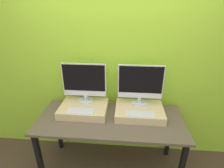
# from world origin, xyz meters

# --- Properties ---
(wall_back) EXTENTS (8.00, 0.04, 2.60)m
(wall_back) POSITION_xyz_m (0.00, 0.79, 1.30)
(wall_back) COLOR #9ED12D
(wall_back) RESTS_ON ground_plane
(workbench) EXTENTS (1.71, 0.72, 0.79)m
(workbench) POSITION_xyz_m (0.00, 0.36, 0.71)
(workbench) COLOR brown
(workbench) RESTS_ON ground_plane
(wooden_riser_left) EXTENTS (0.57, 0.43, 0.10)m
(wooden_riser_left) POSITION_xyz_m (-0.34, 0.47, 0.84)
(wooden_riser_left) COLOR #D6B77F
(wooden_riser_left) RESTS_ON workbench
(monitor_left) EXTENTS (0.53, 0.19, 0.50)m
(monitor_left) POSITION_xyz_m (-0.34, 0.58, 1.16)
(monitor_left) COLOR silver
(monitor_left) RESTS_ON wooden_riser_left
(keyboard_left) EXTENTS (0.31, 0.12, 0.01)m
(keyboard_left) POSITION_xyz_m (-0.34, 0.33, 0.90)
(keyboard_left) COLOR silver
(keyboard_left) RESTS_ON wooden_riser_left
(wooden_riser_right) EXTENTS (0.57, 0.43, 0.10)m
(wooden_riser_right) POSITION_xyz_m (0.34, 0.47, 0.84)
(wooden_riser_right) COLOR #D6B77F
(wooden_riser_right) RESTS_ON workbench
(monitor_right) EXTENTS (0.53, 0.19, 0.50)m
(monitor_right) POSITION_xyz_m (0.34, 0.58, 1.16)
(monitor_right) COLOR silver
(monitor_right) RESTS_ON wooden_riser_right
(keyboard_right) EXTENTS (0.31, 0.12, 0.01)m
(keyboard_right) POSITION_xyz_m (0.34, 0.33, 0.90)
(keyboard_right) COLOR silver
(keyboard_right) RESTS_ON wooden_riser_right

